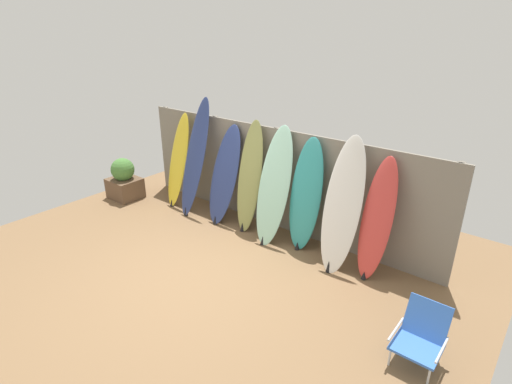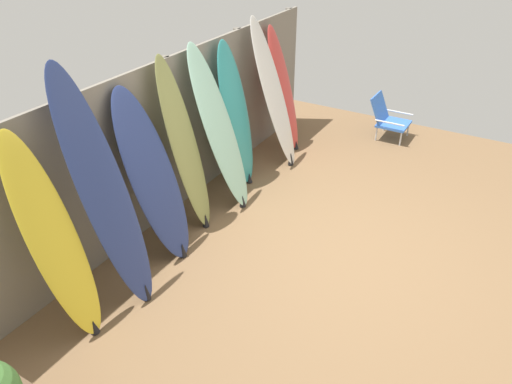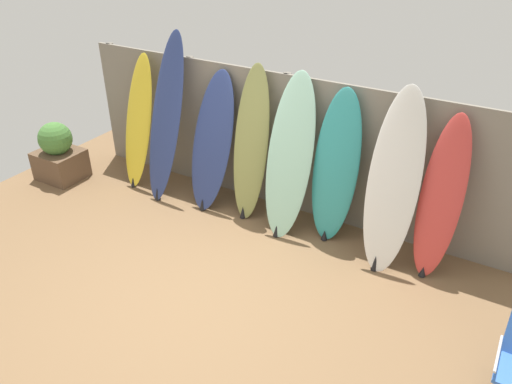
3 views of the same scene
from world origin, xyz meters
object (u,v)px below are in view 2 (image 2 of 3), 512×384
at_px(surfboard_olive_3, 185,148).
at_px(beach_chair, 387,117).
at_px(surfboard_teal_5, 236,116).
at_px(surfboard_red_7, 284,90).
at_px(surfboard_navy_1, 104,193).
at_px(surfboard_navy_2, 153,177).
at_px(surfboard_seafoam_4, 220,130).
at_px(surfboard_yellow_0, 54,241).
at_px(surfboard_white_6, 274,95).

relative_size(surfboard_olive_3, beach_chair, 3.00).
xyz_separation_m(surfboard_teal_5, surfboard_red_7, (1.20, -0.04, -0.03)).
distance_m(surfboard_navy_1, surfboard_teal_5, 2.37).
height_order(surfboard_olive_3, surfboard_teal_5, surfboard_olive_3).
relative_size(surfboard_navy_2, surfboard_seafoam_4, 0.92).
height_order(surfboard_yellow_0, surfboard_seafoam_4, surfboard_seafoam_4).
bearing_deg(surfboard_yellow_0, surfboard_olive_3, 1.76).
xyz_separation_m(surfboard_navy_2, surfboard_white_6, (2.38, -0.06, 0.10)).
relative_size(surfboard_navy_2, surfboard_teal_5, 0.97).
relative_size(surfboard_olive_3, surfboard_teal_5, 1.06).
distance_m(surfboard_yellow_0, surfboard_navy_1, 0.58).
bearing_deg(beach_chair, surfboard_white_6, 146.94).
relative_size(surfboard_olive_3, surfboard_seafoam_4, 1.00).
relative_size(surfboard_navy_1, surfboard_seafoam_4, 1.13).
xyz_separation_m(surfboard_olive_3, surfboard_seafoam_4, (0.57, -0.06, -0.00)).
xyz_separation_m(surfboard_teal_5, surfboard_white_6, (0.71, -0.14, 0.07)).
height_order(surfboard_yellow_0, surfboard_navy_2, surfboard_yellow_0).
height_order(surfboard_navy_1, surfboard_red_7, surfboard_navy_1).
distance_m(surfboard_teal_5, surfboard_red_7, 1.20).
height_order(surfboard_navy_1, surfboard_seafoam_4, surfboard_navy_1).
xyz_separation_m(surfboard_white_6, beach_chair, (1.58, -1.12, -0.65)).
distance_m(surfboard_navy_2, surfboard_white_6, 2.39).
relative_size(surfboard_yellow_0, beach_chair, 2.82).
relative_size(surfboard_navy_1, surfboard_navy_2, 1.23).
distance_m(surfboard_teal_5, surfboard_white_6, 0.73).
bearing_deg(surfboard_yellow_0, surfboard_red_7, 1.01).
xyz_separation_m(surfboard_seafoam_4, surfboard_white_6, (1.25, -0.03, 0.02)).
bearing_deg(surfboard_white_6, surfboard_olive_3, 177.10).
bearing_deg(surfboard_yellow_0, surfboard_navy_1, -4.51).
xyz_separation_m(surfboard_yellow_0, surfboard_white_6, (3.61, -0.04, 0.08)).
height_order(surfboard_seafoam_4, surfboard_teal_5, surfboard_seafoam_4).
distance_m(surfboard_seafoam_4, surfboard_teal_5, 0.55).
distance_m(surfboard_white_6, beach_chair, 2.05).
height_order(surfboard_navy_1, beach_chair, surfboard_navy_1).
xyz_separation_m(surfboard_yellow_0, surfboard_teal_5, (2.90, 0.11, 0.01)).
height_order(surfboard_teal_5, beach_chair, surfboard_teal_5).
bearing_deg(surfboard_yellow_0, surfboard_navy_2, 1.15).
height_order(surfboard_seafoam_4, beach_chair, surfboard_seafoam_4).
xyz_separation_m(surfboard_olive_3, surfboard_teal_5, (1.11, 0.05, -0.05)).
bearing_deg(surfboard_white_6, surfboard_navy_1, -179.89).
bearing_deg(surfboard_navy_2, surfboard_red_7, 0.95).
bearing_deg(surfboard_seafoam_4, surfboard_navy_1, -178.87).
distance_m(surfboard_navy_1, surfboard_olive_3, 1.26).
distance_m(surfboard_yellow_0, surfboard_navy_2, 1.23).
xyz_separation_m(surfboard_navy_2, surfboard_teal_5, (1.67, 0.08, 0.03)).
distance_m(surfboard_navy_1, surfboard_navy_2, 0.72).
xyz_separation_m(surfboard_yellow_0, surfboard_red_7, (4.10, 0.07, -0.02)).
bearing_deg(surfboard_olive_3, surfboard_seafoam_4, -6.23).
distance_m(surfboard_olive_3, surfboard_seafoam_4, 0.57).
bearing_deg(surfboard_teal_5, surfboard_olive_3, -177.28).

